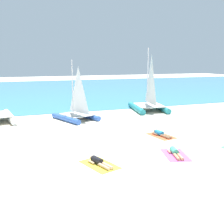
{
  "coord_description": "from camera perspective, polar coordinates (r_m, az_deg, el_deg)",
  "views": [
    {
      "loc": [
        -6.27,
        -11.25,
        4.63
      ],
      "look_at": [
        0.0,
        5.6,
        1.2
      ],
      "focal_mm": 43.5,
      "sensor_mm": 36.0,
      "label": 1
    }
  ],
  "objects": [
    {
      "name": "ground_plane",
      "position": [
        22.64,
        -3.89,
        -1.03
      ],
      "size": [
        120.0,
        120.0,
        0.0
      ],
      "primitive_type": "plane",
      "color": "beige"
    },
    {
      "name": "ocean_water",
      "position": [
        44.38,
        -12.22,
        4.6
      ],
      "size": [
        120.0,
        40.0,
        0.05
      ],
      "primitive_type": "cube",
      "color": "teal",
      "rests_on": "ground"
    },
    {
      "name": "sailboat_teal",
      "position": [
        25.48,
        7.76,
        2.2
      ],
      "size": [
        3.59,
        4.88,
        5.79
      ],
      "rotation": [
        0.0,
        0.0,
        -0.18
      ],
      "color": "teal",
      "rests_on": "ground"
    },
    {
      "name": "sailboat_blue",
      "position": [
        21.58,
        -7.5,
        0.21
      ],
      "size": [
        3.44,
        4.18,
        4.69
      ],
      "rotation": [
        0.0,
        0.0,
        0.37
      ],
      "color": "blue",
      "rests_on": "ground"
    },
    {
      "name": "towel_leftmost",
      "position": [
        12.46,
        -2.61,
        -11.0
      ],
      "size": [
        1.62,
        2.14,
        0.01
      ],
      "primitive_type": "cube",
      "rotation": [
        0.0,
        0.0,
        0.3
      ],
      "color": "yellow",
      "rests_on": "ground"
    },
    {
      "name": "sunbather_leftmost",
      "position": [
        12.46,
        -2.8,
        -10.37
      ],
      "size": [
        0.83,
        1.54,
        0.3
      ],
      "rotation": [
        0.0,
        0.0,
        0.3
      ],
      "color": "black",
      "rests_on": "towel_leftmost"
    },
    {
      "name": "towel_center_left",
      "position": [
        14.0,
        13.18,
        -8.78
      ],
      "size": [
        1.58,
        2.13,
        0.01
      ],
      "primitive_type": "cube",
      "rotation": [
        0.0,
        0.0,
        -0.28
      ],
      "color": "#D84C99",
      "rests_on": "ground"
    },
    {
      "name": "sunbather_center_left",
      "position": [
        14.02,
        13.12,
        -8.21
      ],
      "size": [
        0.8,
        1.55,
        0.3
      ],
      "rotation": [
        0.0,
        0.0,
        -0.28
      ],
      "color": "#3FB28C",
      "rests_on": "towel_center_left"
    },
    {
      "name": "towel_center_right",
      "position": [
        17.22,
        10.3,
        -4.95
      ],
      "size": [
        1.38,
        2.05,
        0.01
      ],
      "primitive_type": "cube",
      "rotation": [
        0.0,
        0.0,
        0.16
      ],
      "color": "#EA5933",
      "rests_on": "ground"
    },
    {
      "name": "sunbather_center_right",
      "position": [
        17.24,
        10.17,
        -4.5
      ],
      "size": [
        0.65,
        1.57,
        0.3
      ],
      "rotation": [
        0.0,
        0.0,
        0.16
      ],
      "color": "#268CCC",
      "rests_on": "towel_center_right"
    }
  ]
}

